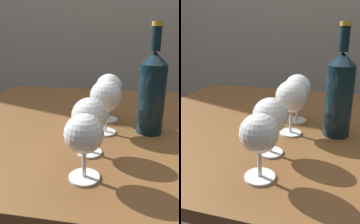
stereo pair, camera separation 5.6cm
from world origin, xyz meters
TOP-DOWN VIEW (x-y plane):
  - dining_table at (0.00, 0.00)m, footprint 1.15×0.91m
  - wine_glass_chardonnay at (-0.03, -0.33)m, footprint 0.08×0.08m
  - wine_glass_white at (-0.04, -0.23)m, footprint 0.09×0.09m
  - wine_glass_empty at (-0.02, -0.10)m, footprint 0.09×0.09m
  - wine_glass_pinot at (-0.02, 0.01)m, footprint 0.09×0.09m
  - wine_bottle at (0.11, -0.06)m, footprint 0.08×0.08m

SIDE VIEW (x-z plane):
  - dining_table at x=0.00m, z-range 0.26..0.96m
  - wine_glass_white at x=-0.04m, z-range 0.73..0.87m
  - wine_glass_chardonnay at x=-0.03m, z-range 0.73..0.87m
  - wine_glass_empty at x=-0.02m, z-range 0.73..0.89m
  - wine_glass_pinot at x=-0.02m, z-range 0.73..0.89m
  - wine_bottle at x=0.11m, z-range 0.67..0.98m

